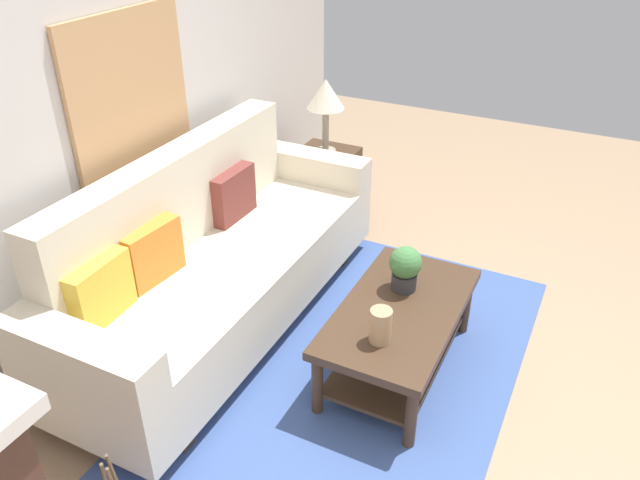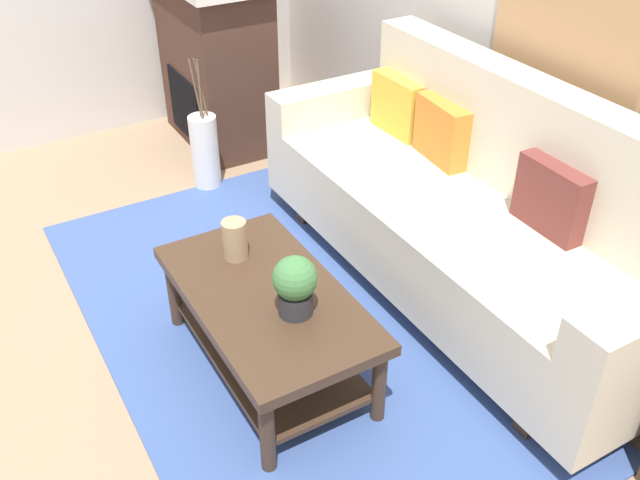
# 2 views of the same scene
# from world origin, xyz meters

# --- Properties ---
(ground_plane) EXTENTS (9.19, 9.19, 0.00)m
(ground_plane) POSITION_xyz_m (0.00, 0.00, 0.00)
(ground_plane) COLOR #9E7F60
(area_rug) EXTENTS (2.90, 1.68, 0.01)m
(area_rug) POSITION_xyz_m (0.00, 0.50, 0.01)
(area_rug) COLOR #3D5693
(area_rug) RESTS_ON ground_plane
(couch) EXTENTS (2.44, 0.84, 1.08)m
(couch) POSITION_xyz_m (0.16, 1.43, 0.43)
(couch) COLOR beige
(couch) RESTS_ON ground_plane
(throw_pillow_mustard) EXTENTS (0.36, 0.13, 0.32)m
(throw_pillow_mustard) POSITION_xyz_m (-0.61, 1.55, 0.68)
(throw_pillow_mustard) COLOR gold
(throw_pillow_mustard) RESTS_ON couch
(throw_pillow_orange) EXTENTS (0.37, 0.15, 0.32)m
(throw_pillow_orange) POSITION_xyz_m (-0.23, 1.55, 0.68)
(throw_pillow_orange) COLOR orange
(throw_pillow_orange) RESTS_ON couch
(throw_pillow_maroon) EXTENTS (0.36, 0.13, 0.32)m
(throw_pillow_maroon) POSITION_xyz_m (0.55, 1.55, 0.68)
(throw_pillow_maroon) COLOR brown
(throw_pillow_maroon) RESTS_ON couch
(coffee_table) EXTENTS (1.10, 0.60, 0.43)m
(coffee_table) POSITION_xyz_m (0.23, 0.30, 0.31)
(coffee_table) COLOR #422D1E
(coffee_table) RESTS_ON ground_plane
(tabletop_vase) EXTENTS (0.11, 0.11, 0.18)m
(tabletop_vase) POSITION_xyz_m (-0.07, 0.29, 0.52)
(tabletop_vase) COLOR tan
(tabletop_vase) RESTS_ON coffee_table
(potted_plant_tabletop) EXTENTS (0.18, 0.18, 0.26)m
(potted_plant_tabletop) POSITION_xyz_m (0.40, 0.34, 0.57)
(potted_plant_tabletop) COLOR #2D2D33
(potted_plant_tabletop) RESTS_ON coffee_table
(fireplace) EXTENTS (1.02, 0.58, 1.16)m
(fireplace) POSITION_xyz_m (-2.04, 1.05, 0.59)
(fireplace) COLOR #472D23
(fireplace) RESTS_ON ground_plane
(floor_vase) EXTENTS (0.17, 0.17, 0.48)m
(floor_vase) POSITION_xyz_m (-1.45, 0.70, 0.24)
(floor_vase) COLOR white
(floor_vase) RESTS_ON ground_plane
(floor_vase_branch_a) EXTENTS (0.04, 0.02, 0.36)m
(floor_vase_branch_a) POSITION_xyz_m (-1.43, 0.70, 0.66)
(floor_vase_branch_a) COLOR brown
(floor_vase_branch_a) RESTS_ON floor_vase
(floor_vase_branch_b) EXTENTS (0.04, 0.05, 0.36)m
(floor_vase_branch_b) POSITION_xyz_m (-1.46, 0.71, 0.66)
(floor_vase_branch_b) COLOR brown
(floor_vase_branch_b) RESTS_ON floor_vase
(floor_vase_branch_c) EXTENTS (0.05, 0.04, 0.36)m
(floor_vase_branch_c) POSITION_xyz_m (-1.46, 0.68, 0.66)
(floor_vase_branch_c) COLOR brown
(floor_vase_branch_c) RESTS_ON floor_vase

